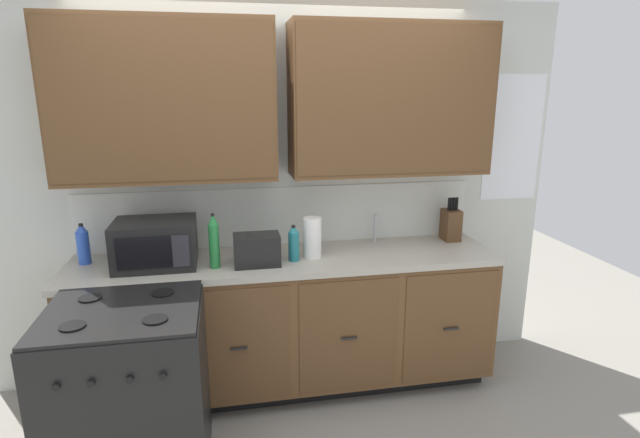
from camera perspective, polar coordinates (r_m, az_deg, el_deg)
The scene contains 12 objects.
ground_plane at distance 3.40m, azimuth -2.76°, elevation -21.14°, with size 8.00×8.00×0.00m, color gray.
wall_unit at distance 3.27m, azimuth -4.33°, elevation 9.15°, with size 3.90×0.40×2.56m.
counter_run at distance 3.41m, azimuth -3.55°, elevation -11.62°, with size 2.73×0.64×0.94m.
stove_range at distance 2.90m, azimuth -20.79°, elevation -18.05°, with size 0.76×0.68×0.95m.
microwave at distance 3.20m, azimuth -18.23°, elevation -2.65°, with size 0.48×0.37×0.28m.
toaster at distance 3.09m, azimuth -7.20°, elevation -3.49°, with size 0.28×0.18×0.19m.
knife_block at distance 3.68m, azimuth 14.67°, elevation -0.57°, with size 0.11×0.14×0.31m.
sink_faucet at distance 3.53m, azimuth 6.31°, elevation -1.04°, with size 0.02×0.02×0.20m, color #B2B5BA.
paper_towel_roll at distance 3.19m, azimuth -0.88°, elevation -2.12°, with size 0.12×0.12×0.26m, color white.
bottle_teal at distance 3.13m, azimuth -3.02°, elevation -2.79°, with size 0.07×0.07×0.23m.
bottle_blue at distance 3.40m, azimuth -25.37°, elevation -2.61°, with size 0.08×0.08×0.26m.
bottle_green at distance 3.06m, azimuth -11.97°, elevation -2.52°, with size 0.06×0.06×0.34m.
Camera 1 is at (-0.37, -2.74, 1.99)m, focal length 28.12 mm.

